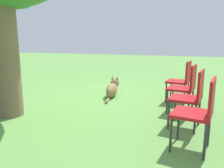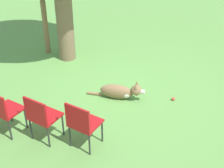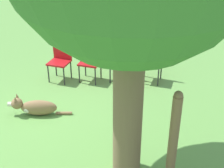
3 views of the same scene
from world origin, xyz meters
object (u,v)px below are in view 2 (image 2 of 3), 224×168
at_px(red_chair_0, 82,122).
at_px(tennis_ball, 173,99).
at_px(dog, 121,92).
at_px(fence_post, 45,26).
at_px(red_chair_2, 3,109).
at_px(red_chair_1, 42,115).

height_order(red_chair_0, tennis_ball, red_chair_0).
height_order(dog, fence_post, fence_post).
bearing_deg(dog, red_chair_0, -100.97).
bearing_deg(dog, red_chair_2, -138.51).
bearing_deg(red_chair_0, dog, 7.00).
xyz_separation_m(dog, fence_post, (1.22, 2.50, 0.55)).
height_order(red_chair_2, tennis_ball, red_chair_2).
relative_size(red_chair_0, red_chair_2, 1.00).
relative_size(dog, red_chair_1, 1.36).
distance_m(red_chair_0, red_chair_2, 1.37).
bearing_deg(fence_post, dog, -115.99).
bearing_deg(red_chair_1, fence_post, 40.28).
bearing_deg(red_chair_2, fence_post, 28.79).
xyz_separation_m(fence_post, red_chair_1, (-2.84, -1.79, -0.21)).
xyz_separation_m(red_chair_2, tennis_ball, (2.08, -2.37, -0.46)).
bearing_deg(fence_post, tennis_ball, -103.95).
relative_size(dog, red_chair_0, 1.36).
bearing_deg(tennis_ball, red_chair_0, 151.49).
xyz_separation_m(red_chair_0, tennis_ball, (1.87, -1.02, -0.46)).
relative_size(fence_post, red_chair_2, 1.65).
height_order(fence_post, tennis_ball, fence_post).
bearing_deg(red_chair_0, red_chair_1, 106.84).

